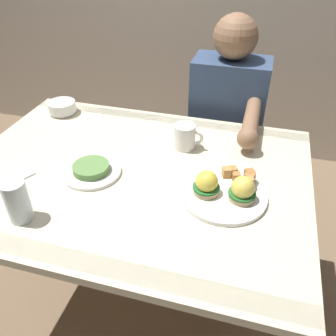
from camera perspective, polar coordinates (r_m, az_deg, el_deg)
ground_plane at (r=1.77m, az=-4.33°, el=-20.29°), size 6.00×6.00×0.00m
dining_table at (r=1.29m, az=-5.57°, el=-4.35°), size 1.20×0.90×0.74m
eggs_benedict_plate at (r=1.11m, az=9.27°, el=-3.51°), size 0.27×0.27×0.09m
fruit_bowl at (r=1.65m, az=-16.73°, el=9.35°), size 0.12×0.12×0.05m
coffee_mug at (r=1.32m, az=2.81°, el=5.17°), size 0.11×0.08×0.09m
fork at (r=1.27m, az=-24.03°, el=-2.48°), size 0.08×0.15×0.00m
water_glass_near at (r=1.09m, az=-23.02°, el=-5.31°), size 0.07×0.07×0.13m
side_plate at (r=1.23m, az=-12.23°, el=-0.36°), size 0.20×0.20×0.04m
diner_person at (r=1.72m, az=9.37°, el=7.11°), size 0.34×0.54×1.14m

